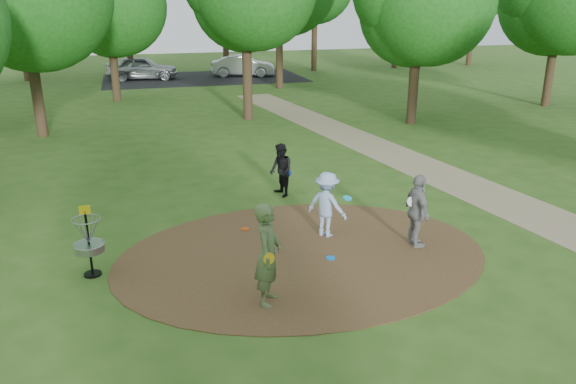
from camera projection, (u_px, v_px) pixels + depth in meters
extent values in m
plane|color=#2D5119|center=(303.00, 255.00, 12.60)|extent=(100.00, 100.00, 0.00)
cylinder|color=#47301C|center=(303.00, 255.00, 12.60)|extent=(8.40, 8.40, 0.02)
cube|color=#8C7A5B|center=(497.00, 199.00, 16.11)|extent=(7.55, 39.89, 0.01)
cube|color=black|center=(204.00, 78.00, 40.36)|extent=(14.00, 8.00, 0.01)
imported|color=#52683C|center=(268.00, 254.00, 10.32)|extent=(0.76, 0.86, 1.99)
cylinder|color=gold|center=(269.00, 259.00, 10.04)|extent=(0.22, 0.10, 0.22)
imported|color=#8FABD6|center=(327.00, 205.00, 13.37)|extent=(1.12, 1.18, 1.61)
cylinder|color=#0DA9ED|center=(347.00, 198.00, 13.41)|extent=(0.29, 0.29, 0.08)
imported|color=black|center=(281.00, 170.00, 16.14)|extent=(0.71, 0.84, 1.54)
cylinder|color=#0C33D7|center=(288.00, 173.00, 16.19)|extent=(0.23, 0.11, 0.22)
imported|color=gray|center=(417.00, 211.00, 12.77)|extent=(0.45, 1.03, 1.74)
cylinder|color=white|center=(411.00, 201.00, 12.68)|extent=(0.23, 0.08, 0.22)
cylinder|color=#1687B6|center=(271.00, 252.00, 12.70)|extent=(0.22, 0.22, 0.02)
cylinder|color=blue|center=(330.00, 258.00, 12.39)|extent=(0.22, 0.22, 0.02)
cylinder|color=#BC4212|center=(245.00, 229.00, 13.95)|extent=(0.22, 0.22, 0.02)
imported|color=#9FA3A6|center=(142.00, 68.00, 39.25)|extent=(5.00, 2.39, 1.65)
imported|color=#A9AAB1|center=(243.00, 66.00, 41.01)|extent=(4.84, 2.68, 1.51)
cylinder|color=black|center=(89.00, 245.00, 11.48)|extent=(0.05, 0.05, 1.35)
cylinder|color=black|center=(93.00, 274.00, 11.69)|extent=(0.36, 0.36, 0.04)
cylinder|color=gray|center=(89.00, 248.00, 11.50)|extent=(0.60, 0.60, 0.16)
torus|color=gray|center=(89.00, 244.00, 11.47)|extent=(0.63, 0.63, 0.03)
torus|color=gray|center=(86.00, 219.00, 11.29)|extent=(0.58, 0.58, 0.02)
cube|color=yellow|center=(85.00, 210.00, 11.22)|extent=(0.22, 0.02, 0.18)
cylinder|color=#332316|center=(37.00, 90.00, 22.86)|extent=(0.44, 0.44, 3.80)
cylinder|color=#332316|center=(247.00, 75.00, 26.06)|extent=(0.44, 0.44, 4.18)
cylinder|color=#332316|center=(414.00, 84.00, 25.26)|extent=(0.44, 0.44, 3.61)
sphere|color=#195115|center=(419.00, 7.00, 24.18)|extent=(5.44, 5.44, 5.44)
cylinder|color=#332316|center=(114.00, 70.00, 30.97)|extent=(0.44, 0.44, 3.42)
sphere|color=#195115|center=(108.00, 9.00, 29.93)|extent=(5.35, 5.35, 5.35)
cylinder|color=#332316|center=(279.00, 53.00, 35.25)|extent=(0.44, 0.44, 4.37)
cylinder|color=#332316|center=(550.00, 70.00, 29.39)|extent=(0.44, 0.44, 3.80)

